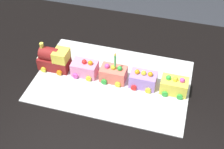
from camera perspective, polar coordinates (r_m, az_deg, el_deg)
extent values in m
cube|color=black|center=(1.26, -2.98, -0.68)|extent=(1.40, 1.00, 0.03)
cube|color=black|center=(2.03, -15.99, 3.32)|extent=(0.07, 0.07, 0.71)
cube|color=silver|center=(1.22, 0.00, -1.11)|extent=(0.60, 0.40, 0.00)
cube|color=maroon|center=(1.28, -10.51, 2.09)|extent=(0.12, 0.06, 0.05)
cylinder|color=maroon|center=(1.26, -11.40, 3.75)|extent=(0.08, 0.05, 0.05)
cube|color=#F4E04C|center=(1.24, -9.33, 3.48)|extent=(0.06, 0.06, 0.04)
cylinder|color=#F4E04C|center=(1.25, -12.76, 5.07)|extent=(0.02, 0.02, 0.03)
sphere|color=#F4EFCC|center=(1.30, -13.28, 2.86)|extent=(0.02, 0.02, 0.02)
cylinder|color=yellow|center=(1.28, -12.47, 0.87)|extent=(0.02, 0.01, 0.02)
cylinder|color=orange|center=(1.25, -9.66, 0.30)|extent=(0.02, 0.01, 0.02)
cylinder|color=green|center=(1.33, -11.15, 2.85)|extent=(0.02, 0.01, 0.02)
cylinder|color=#D84CB2|center=(1.30, -8.42, 2.34)|extent=(0.02, 0.01, 0.02)
cube|color=pink|center=(1.24, -5.02, 1.13)|extent=(0.10, 0.06, 0.06)
cylinder|color=#D84CB2|center=(1.23, -6.74, -0.30)|extent=(0.02, 0.01, 0.02)
cylinder|color=yellow|center=(1.21, -4.33, -0.78)|extent=(0.02, 0.01, 0.02)
cylinder|color=red|center=(1.28, -5.59, 1.81)|extent=(0.02, 0.01, 0.02)
cylinder|color=#D84CB2|center=(1.26, -3.25, 1.37)|extent=(0.02, 0.01, 0.02)
sphere|color=orange|center=(1.21, -4.00, 2.13)|extent=(0.02, 0.02, 0.02)
sphere|color=red|center=(1.21, -5.12, 2.34)|extent=(0.02, 0.02, 0.02)
cube|color=#F27260|center=(1.21, 0.25, 0.11)|extent=(0.10, 0.06, 0.06)
cylinder|color=green|center=(1.20, -1.49, -1.36)|extent=(0.02, 0.01, 0.02)
cylinder|color=yellow|center=(1.19, 1.05, -1.87)|extent=(0.02, 0.01, 0.02)
cylinder|color=#4C59D8|center=(1.25, -0.51, 0.84)|extent=(0.02, 0.01, 0.02)
cylinder|color=#D84CB2|center=(1.24, 1.93, 0.37)|extent=(0.02, 0.01, 0.02)
sphere|color=yellow|center=(1.18, 0.26, 1.33)|extent=(0.02, 0.02, 0.02)
sphere|color=#D84CB2|center=(1.19, -0.90, 1.55)|extent=(0.02, 0.02, 0.02)
sphere|color=green|center=(1.18, 1.42, 1.11)|extent=(0.02, 0.02, 0.02)
cube|color=#AD84E0|center=(1.19, 5.73, -0.95)|extent=(0.10, 0.06, 0.06)
cylinder|color=red|center=(1.18, 4.01, -2.46)|extent=(0.02, 0.01, 0.02)
cylinder|color=yellow|center=(1.17, 6.63, -2.97)|extent=(0.02, 0.01, 0.02)
cylinder|color=yellow|center=(1.23, 4.77, -0.17)|extent=(0.02, 0.01, 0.02)
cylinder|color=yellow|center=(1.22, 7.28, -0.66)|extent=(0.02, 0.01, 0.02)
sphere|color=orange|center=(1.16, 7.05, 0.03)|extent=(0.02, 0.02, 0.02)
sphere|color=orange|center=(1.17, 4.65, 0.49)|extent=(0.02, 0.02, 0.02)
sphere|color=yellow|center=(1.17, 5.84, 0.26)|extent=(0.02, 0.02, 0.02)
cube|color=#F4E04C|center=(1.18, 11.33, -2.03)|extent=(0.10, 0.06, 0.06)
cylinder|color=green|center=(1.17, 9.66, -3.56)|extent=(0.02, 0.01, 0.02)
cylinder|color=green|center=(1.17, 12.31, -4.07)|extent=(0.02, 0.01, 0.02)
cylinder|color=yellow|center=(1.22, 10.18, -1.21)|extent=(0.02, 0.01, 0.02)
cylinder|color=orange|center=(1.22, 12.72, -1.69)|extent=(0.02, 0.01, 0.02)
sphere|color=green|center=(1.16, 10.34, -0.60)|extent=(0.02, 0.02, 0.02)
sphere|color=#D84CB2|center=(1.16, 12.77, -1.06)|extent=(0.02, 0.02, 0.02)
sphere|color=yellow|center=(1.16, 11.55, -0.83)|extent=(0.02, 0.02, 0.02)
cylinder|color=#66D872|center=(1.16, 0.58, 2.59)|extent=(0.01, 0.01, 0.05)
cone|color=yellow|center=(1.14, 0.59, 3.81)|extent=(0.01, 0.01, 0.01)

